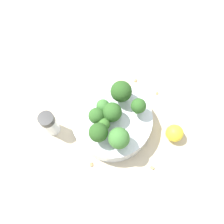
% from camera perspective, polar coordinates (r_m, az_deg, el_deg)
% --- Properties ---
extents(ground_plane, '(3.00, 3.00, 0.00)m').
position_cam_1_polar(ground_plane, '(0.60, 0.00, -3.33)').
color(ground_plane, beige).
extents(bowl, '(0.21, 0.21, 0.05)m').
position_cam_1_polar(bowl, '(0.57, 0.00, -2.40)').
color(bowl, silver).
rests_on(bowl, ground_plane).
extents(broccoli_floret_0, '(0.05, 0.05, 0.06)m').
position_cam_1_polar(broccoli_floret_0, '(0.52, -0.19, -0.18)').
color(broccoli_floret_0, '#84AD66').
rests_on(broccoli_floret_0, bowl).
extents(broccoli_floret_1, '(0.03, 0.03, 0.05)m').
position_cam_1_polar(broccoli_floret_1, '(0.53, -2.37, 1.47)').
color(broccoli_floret_1, '#8EB770').
rests_on(broccoli_floret_1, bowl).
extents(broccoli_floret_2, '(0.04, 0.04, 0.05)m').
position_cam_1_polar(broccoli_floret_2, '(0.52, -4.02, -1.12)').
color(broccoli_floret_2, '#7A9E5B').
rests_on(broccoli_floret_2, bowl).
extents(broccoli_floret_3, '(0.03, 0.03, 0.04)m').
position_cam_1_polar(broccoli_floret_3, '(0.52, -2.26, -3.26)').
color(broccoli_floret_3, '#84AD66').
rests_on(broccoli_floret_3, bowl).
extents(broccoli_floret_4, '(0.04, 0.04, 0.06)m').
position_cam_1_polar(broccoli_floret_4, '(0.50, -3.56, -5.42)').
color(broccoli_floret_4, '#7A9E5B').
rests_on(broccoli_floret_4, bowl).
extents(broccoli_floret_5, '(0.05, 0.05, 0.06)m').
position_cam_1_polar(broccoli_floret_5, '(0.49, 1.44, -6.99)').
color(broccoli_floret_5, '#8EB770').
rests_on(broccoli_floret_5, bowl).
extents(broccoli_floret_6, '(0.04, 0.04, 0.05)m').
position_cam_1_polar(broccoli_floret_6, '(0.53, 6.79, 1.92)').
color(broccoli_floret_6, '#8EB770').
rests_on(broccoli_floret_6, bowl).
extents(broccoli_floret_7, '(0.05, 0.05, 0.07)m').
position_cam_1_polar(broccoli_floret_7, '(0.54, 2.42, 5.35)').
color(broccoli_floret_7, '#8EB770').
rests_on(broccoli_floret_7, bowl).
extents(pepper_shaker, '(0.04, 0.04, 0.08)m').
position_cam_1_polar(pepper_shaker, '(0.57, -15.93, -2.98)').
color(pepper_shaker, silver).
rests_on(pepper_shaker, ground_plane).
extents(lemon_wedge, '(0.05, 0.05, 0.05)m').
position_cam_1_polar(lemon_wedge, '(0.59, 16.00, -5.33)').
color(lemon_wedge, yellow).
rests_on(lemon_wedge, ground_plane).
extents(almond_crumb_0, '(0.01, 0.01, 0.01)m').
position_cam_1_polar(almond_crumb_0, '(0.57, -5.43, -13.44)').
color(almond_crumb_0, '#AD7F4C').
rests_on(almond_crumb_0, ground_plane).
extents(almond_crumb_1, '(0.01, 0.01, 0.01)m').
position_cam_1_polar(almond_crumb_1, '(0.57, 10.48, -14.08)').
color(almond_crumb_1, tan).
rests_on(almond_crumb_1, ground_plane).
extents(almond_crumb_2, '(0.01, 0.01, 0.01)m').
position_cam_1_polar(almond_crumb_2, '(0.66, 6.18, 8.30)').
color(almond_crumb_2, tan).
rests_on(almond_crumb_2, ground_plane).
extents(almond_crumb_3, '(0.01, 0.01, 0.01)m').
position_cam_1_polar(almond_crumb_3, '(0.65, 11.71, 4.92)').
color(almond_crumb_3, '#AD7F4C').
rests_on(almond_crumb_3, ground_plane).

